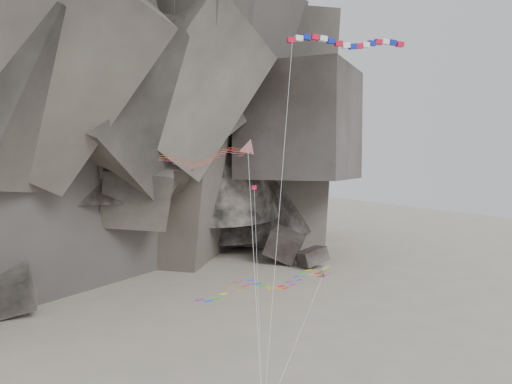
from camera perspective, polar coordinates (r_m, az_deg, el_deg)
headland at (r=109.16m, az=-23.25°, el=15.07°), size 110.00×70.00×84.00m
boulder_field at (r=72.35m, az=-24.22°, el=-11.46°), size 76.45×20.82×8.02m
delta_kite at (r=45.78m, az=-6.18°, el=4.02°), size 9.82×11.20×21.99m
banner_kite at (r=50.85m, az=10.38°, el=16.33°), size 20.09×8.14×31.75m
parafoil_kite at (r=43.31m, az=0.64°, el=-10.46°), size 14.15×4.80×10.13m
pennant_kite at (r=46.51m, az=-0.11°, el=-3.27°), size 6.63×9.94×17.41m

